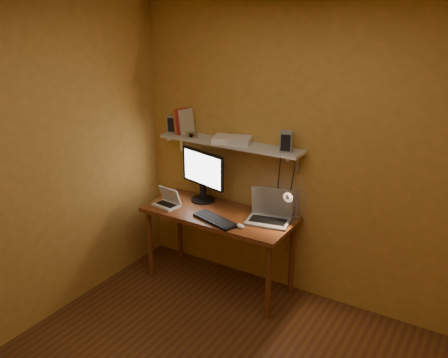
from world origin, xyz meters
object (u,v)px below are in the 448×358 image
Objects in this scene: keyboard at (215,220)px; speaker_left at (174,124)px; speaker_right at (287,141)px; mouse at (240,226)px; desk_lamp at (292,202)px; wall_shelf at (230,144)px; monitor at (203,173)px; laptop at (270,212)px; netbook at (168,201)px; desk at (219,221)px; router at (232,140)px; shelf_camera at (192,135)px.

keyboard is 1.07m from speaker_left.
mouse is at bearing -138.79° from speaker_right.
keyboard is 1.19× the size of desk_lamp.
desk_lamp reaches higher than mouse.
keyboard is 0.69m from desk_lamp.
wall_shelf reaches higher than monitor.
speaker_left is at bearing 163.53° from laptop.
wall_shelf is 0.72m from laptop.
wall_shelf reaches higher than keyboard.
wall_shelf is 3.36× the size of laptop.
desk_lamp is (0.19, 0.03, 0.14)m from laptop.
speaker_left reaches higher than mouse.
netbook is at bearing -168.52° from desk_lamp.
desk is 16.09× the size of mouse.
desk is at bearing -169.19° from desk_lamp.
laptop is at bearing 9.83° from monitor.
desk_lamp reaches higher than netbook.
speaker_left reaches higher than keyboard.
monitor is at bearing 163.81° from laptop.
monitor is at bearing -174.39° from wall_shelf.
speaker_right is 0.54m from router.
desk is 1.04m from speaker_left.
desk_lamp is 3.44× the size of shelf_camera.
laptop is 2.32× the size of speaker_right.
wall_shelf is 0.38m from shelf_camera.
wall_shelf is 3.13× the size of keyboard.
keyboard is (-0.40, -0.27, -0.06)m from laptop.
desk is 2.58× the size of monitor.
wall_shelf is 0.57m from speaker_right.
speaker_right reaches higher than monitor.
desk is at bearing -90.00° from wall_shelf.
desk is 0.38m from mouse.
router is (-0.29, 0.35, 0.64)m from mouse.
shelf_camera is at bearing 167.54° from laptop.
wall_shelf is at bearing 117.32° from keyboard.
mouse is 0.51× the size of speaker_left.
monitor reaches higher than netbook.
speaker_right reaches higher than router.
wall_shelf is 7.78× the size of speaker_right.
laptop is (0.47, 0.10, 0.16)m from desk.
speaker_left is 1.20m from speaker_right.
netbook is 0.74m from speaker_left.
mouse reaches higher than keyboard.
speaker_left is at bearing 164.26° from speaker_right.
speaker_right is (0.24, 0.35, 0.70)m from mouse.
router is at bearing 165.10° from speaker_right.
mouse is (0.33, -0.36, -0.59)m from wall_shelf.
shelf_camera is 0.40m from router.
desk is 3.13× the size of keyboard.
speaker_right is at bearing 28.18° from laptop.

